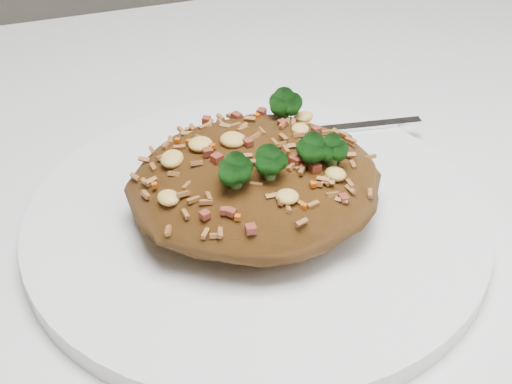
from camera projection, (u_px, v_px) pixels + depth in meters
dining_table at (391, 287)px, 0.56m from camera, size 1.20×0.80×0.75m
plate at (256, 219)px, 0.47m from camera, size 0.30×0.30×0.01m
fried_rice at (257, 172)px, 0.45m from camera, size 0.16×0.15×0.07m
fork at (329, 129)px, 0.54m from camera, size 0.16×0.04×0.00m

